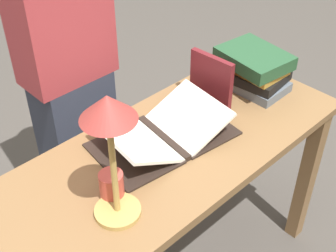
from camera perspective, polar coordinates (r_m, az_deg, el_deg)
reading_desk at (r=1.70m, az=0.25°, el=-5.96°), size 1.36×0.56×0.78m
open_book at (r=1.62m, az=-0.55°, el=-0.87°), size 0.52×0.35×0.10m
book_stack_tall at (r=1.91m, az=10.29°, el=6.82°), size 0.23×0.29×0.16m
book_standing_upright at (r=1.77m, az=5.27°, el=5.55°), size 0.03×0.19×0.21m
reading_lamp at (r=1.19m, az=-7.12°, el=-0.39°), size 0.15×0.15×0.42m
coffee_mug at (r=1.42m, az=-6.90°, el=-7.19°), size 0.07×0.10×0.09m
pencil at (r=1.75m, az=-5.09°, el=1.07°), size 0.07×0.13×0.01m
person_reader at (r=1.93m, az=-12.07°, el=6.69°), size 0.36×0.22×1.73m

